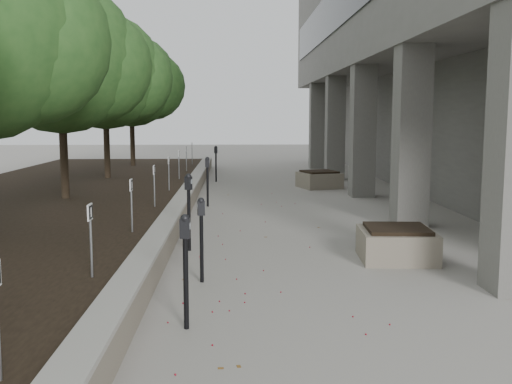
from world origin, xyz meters
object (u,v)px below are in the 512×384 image
object	(u,v)px
crabapple_tree_5	(131,100)
planter_front	(397,243)
parking_meter_5	(216,164)
crabapple_tree_4	(105,96)
crabapple_tree_3	(61,89)
parking_meter_3	(189,212)
parking_meter_4	(208,182)
parking_meter_1	(186,272)
parking_meter_2	(202,240)
planter_back	(319,179)

from	to	relation	value
crabapple_tree_5	planter_front	size ratio (longest dim) A/B	4.40
crabapple_tree_5	parking_meter_5	size ratio (longest dim) A/B	3.99
crabapple_tree_4	planter_front	world-z (taller)	crabapple_tree_4
crabapple_tree_3	crabapple_tree_4	bearing A→B (deg)	90.00
parking_meter_3	planter_front	bearing A→B (deg)	7.52
crabapple_tree_4	parking_meter_3	bearing A→B (deg)	-69.61
crabapple_tree_3	parking_meter_4	size ratio (longest dim) A/B	3.97
parking_meter_5	planter_front	world-z (taller)	parking_meter_5
parking_meter_1	parking_meter_4	world-z (taller)	parking_meter_4
crabapple_tree_3	parking_meter_5	size ratio (longest dim) A/B	3.99
parking_meter_1	parking_meter_4	bearing A→B (deg)	96.14
parking_meter_3	parking_meter_5	bearing A→B (deg)	109.76
crabapple_tree_3	parking_meter_5	distance (m)	8.47
crabapple_tree_5	parking_meter_2	xyz separation A→B (m)	(3.80, -16.38, -2.48)
crabapple_tree_4	planter_back	xyz separation A→B (m)	(7.21, 0.26, -2.82)
planter_back	parking_meter_5	bearing A→B (deg)	151.00
crabapple_tree_3	parking_meter_4	bearing A→B (deg)	17.10
crabapple_tree_5	parking_meter_5	world-z (taller)	crabapple_tree_5
parking_meter_2	parking_meter_5	world-z (taller)	parking_meter_5
parking_meter_3	parking_meter_4	size ratio (longest dim) A/B	1.04
crabapple_tree_5	parking_meter_1	xyz separation A→B (m)	(3.72, -18.32, -2.44)
parking_meter_1	parking_meter_2	bearing A→B (deg)	92.93
parking_meter_1	parking_meter_3	xyz separation A→B (m)	(-0.28, 4.05, 0.04)
crabapple_tree_3	parking_meter_2	world-z (taller)	crabapple_tree_3
parking_meter_3	planter_front	world-z (taller)	parking_meter_3
parking_meter_5	parking_meter_2	bearing A→B (deg)	-80.76
planter_back	planter_front	bearing A→B (deg)	-90.77
crabapple_tree_3	parking_meter_4	world-z (taller)	crabapple_tree_3
crabapple_tree_4	crabapple_tree_5	bearing A→B (deg)	90.00
crabapple_tree_4	parking_meter_2	world-z (taller)	crabapple_tree_4
parking_meter_2	planter_front	xyz separation A→B (m)	(3.28, 1.27, -0.35)
planter_front	crabapple_tree_4	bearing A→B (deg)	124.99
crabapple_tree_4	parking_meter_2	distance (m)	12.25
parking_meter_4	planter_front	xyz separation A→B (m)	(3.53, -6.20, -0.40)
parking_meter_1	parking_meter_3	bearing A→B (deg)	98.93
parking_meter_3	planter_front	distance (m)	3.74
crabapple_tree_3	parking_meter_4	distance (m)	4.44
crabapple_tree_4	parking_meter_4	size ratio (longest dim) A/B	3.97
crabapple_tree_3	crabapple_tree_5	bearing A→B (deg)	90.00
crabapple_tree_3	parking_meter_1	world-z (taller)	crabapple_tree_3
crabapple_tree_4	parking_meter_4	bearing A→B (deg)	-47.81
planter_back	crabapple_tree_4	bearing A→B (deg)	-177.91
planter_front	parking_meter_2	bearing A→B (deg)	-158.81
crabapple_tree_3	crabapple_tree_4	xyz separation A→B (m)	(0.00, 5.00, 0.00)
crabapple_tree_4	parking_meter_2	xyz separation A→B (m)	(3.80, -11.38, -2.48)
parking_meter_2	parking_meter_5	size ratio (longest dim) A/B	0.94
crabapple_tree_3	planter_front	distance (m)	9.17
parking_meter_3	parking_meter_1	bearing A→B (deg)	-65.71
parking_meter_1	parking_meter_2	world-z (taller)	parking_meter_1
crabapple_tree_5	parking_meter_3	bearing A→B (deg)	-76.42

